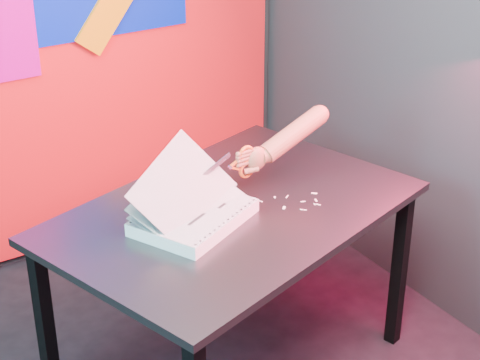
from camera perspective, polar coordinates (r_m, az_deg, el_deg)
room at (r=2.26m, az=-7.90°, el=5.75°), size 3.01×3.01×2.71m
backdrop at (r=3.72m, az=-16.44°, el=6.90°), size 2.88×0.05×2.08m
work_table at (r=2.95m, az=-0.54°, el=-3.41°), size 1.51×1.21×0.75m
printout_stack at (r=2.81m, az=-3.33°, el=-2.56°), size 0.50×0.43×0.30m
scissors at (r=2.95m, az=0.20°, el=1.21°), size 0.23×0.03×0.13m
hand_forearm at (r=3.05m, az=3.38°, el=3.01°), size 0.43×0.10×0.19m
paper_clippings at (r=2.96m, az=4.15°, el=-1.53°), size 0.23×0.17×0.00m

